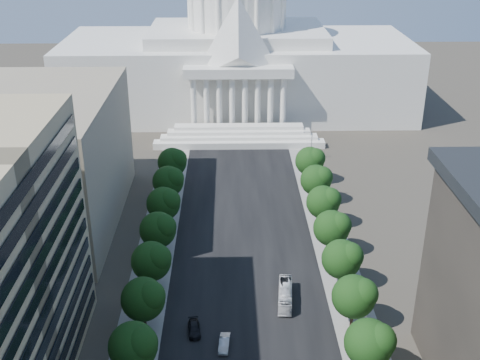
{
  "coord_description": "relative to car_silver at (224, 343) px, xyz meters",
  "views": [
    {
      "loc": [
        -3.19,
        -24.83,
        67.12
      ],
      "look_at": [
        -0.96,
        85.73,
        16.54
      ],
      "focal_mm": 45.0,
      "sensor_mm": 36.0,
      "label": 1
    }
  ],
  "objects": [
    {
      "name": "streetlight_d",
      "position": [
        24.1,
        30.18,
        5.02
      ],
      "size": [
        2.61,
        0.44,
        9.0
      ],
      "color": "gray",
      "rests_on": "ground"
    },
    {
      "name": "tree_l_e",
      "position": [
        -13.46,
        4.99,
        5.66
      ],
      "size": [
        7.79,
        7.6,
        9.97
      ],
      "color": "#33261C",
      "rests_on": "ground"
    },
    {
      "name": "tree_r_f",
      "position": [
        22.54,
        16.99,
        5.66
      ],
      "size": [
        7.79,
        7.6,
        9.97
      ],
      "color": "#33261C",
      "rests_on": "ground"
    },
    {
      "name": "tree_l_j",
      "position": [
        -13.46,
        64.99,
        5.66
      ],
      "size": [
        7.79,
        7.6,
        9.97
      ],
      "color": "#33261C",
      "rests_on": "ground"
    },
    {
      "name": "streetlight_e",
      "position": [
        24.1,
        55.18,
        5.02
      ],
      "size": [
        2.61,
        0.44,
        9.0
      ],
      "color": "gray",
      "rests_on": "ground"
    },
    {
      "name": "tree_r_h",
      "position": [
        22.54,
        40.99,
        5.66
      ],
      "size": [
        7.79,
        7.6,
        9.97
      ],
      "color": "#33261C",
      "rests_on": "ground"
    },
    {
      "name": "tree_l_i",
      "position": [
        -13.46,
        52.99,
        5.66
      ],
      "size": [
        7.79,
        7.6,
        9.97
      ],
      "color": "#33261C",
      "rests_on": "ground"
    },
    {
      "name": "car_dark_b",
      "position": [
        -5.22,
        3.9,
        -0.06
      ],
      "size": [
        2.64,
        5.28,
        1.47
      ],
      "primitive_type": "imported",
      "rotation": [
        0.0,
        0.0,
        0.12
      ],
      "color": "black",
      "rests_on": "ground"
    },
    {
      "name": "tree_l_d",
      "position": [
        -13.46,
        -7.01,
        5.66
      ],
      "size": [
        7.79,
        7.6,
        9.97
      ],
      "color": "#33261C",
      "rests_on": "ground"
    },
    {
      "name": "tree_r_d",
      "position": [
        22.54,
        -7.01,
        5.66
      ],
      "size": [
        7.79,
        7.6,
        9.97
      ],
      "color": "#33261C",
      "rests_on": "ground"
    },
    {
      "name": "tree_l_h",
      "position": [
        -13.46,
        40.99,
        5.66
      ],
      "size": [
        7.79,
        7.6,
        9.97
      ],
      "color": "#33261C",
      "rests_on": "ground"
    },
    {
      "name": "car_silver",
      "position": [
        0.0,
        0.0,
        0.0
      ],
      "size": [
        2.13,
        4.98,
        1.6
      ],
      "primitive_type": "imported",
      "rotation": [
        0.0,
        0.0,
        -0.09
      ],
      "color": "#B0B2B8",
      "rests_on": "ground"
    },
    {
      "name": "streetlight_f",
      "position": [
        24.1,
        80.18,
        5.02
      ],
      "size": [
        2.61,
        0.44,
        9.0
      ],
      "color": "gray",
      "rests_on": "ground"
    },
    {
      "name": "tree_r_i",
      "position": [
        22.54,
        52.99,
        5.66
      ],
      "size": [
        7.79,
        7.6,
        9.97
      ],
      "color": "#33261C",
      "rests_on": "ground"
    },
    {
      "name": "tree_l_f",
      "position": [
        -13.46,
        16.99,
        5.66
      ],
      "size": [
        7.79,
        7.6,
        9.97
      ],
      "color": "#33261C",
      "rests_on": "ground"
    },
    {
      "name": "office_block_left_far",
      "position": [
        -43.8,
        45.18,
        14.2
      ],
      "size": [
        38.0,
        52.0,
        30.0
      ],
      "primitive_type": "cube",
      "color": "gray",
      "rests_on": "ground"
    },
    {
      "name": "city_bus",
      "position": [
        11.25,
        12.58,
        0.64
      ],
      "size": [
        3.44,
        10.51,
        2.87
      ],
      "primitive_type": "imported",
      "rotation": [
        0.0,
        0.0,
        -0.1
      ],
      "color": "silver",
      "rests_on": "ground"
    },
    {
      "name": "capitol",
      "position": [
        4.2,
        130.07,
        19.21
      ],
      "size": [
        120.0,
        56.0,
        73.0
      ],
      "color": "white",
      "rests_on": "ground"
    },
    {
      "name": "road_asphalt",
      "position": [
        4.2,
        35.18,
        -0.8
      ],
      "size": [
        30.0,
        260.0,
        0.01
      ],
      "primitive_type": "cube",
      "color": "black",
      "rests_on": "ground"
    },
    {
      "name": "tree_r_j",
      "position": [
        22.54,
        64.99,
        5.66
      ],
      "size": [
        7.79,
        7.6,
        9.97
      ],
      "color": "#33261C",
      "rests_on": "ground"
    },
    {
      "name": "sidewalk_right",
      "position": [
        23.2,
        35.18,
        -0.8
      ],
      "size": [
        8.0,
        260.0,
        0.02
      ],
      "primitive_type": "cube",
      "color": "gray",
      "rests_on": "ground"
    },
    {
      "name": "streetlight_c",
      "position": [
        24.1,
        5.18,
        5.02
      ],
      "size": [
        2.61,
        0.44,
        9.0
      ],
      "color": "gray",
      "rests_on": "ground"
    },
    {
      "name": "tree_l_g",
      "position": [
        -13.46,
        28.99,
        5.66
      ],
      "size": [
        7.79,
        7.6,
        9.97
      ],
      "color": "#33261C",
      "rests_on": "ground"
    },
    {
      "name": "tree_r_e",
      "position": [
        22.54,
        4.99,
        5.66
      ],
      "size": [
        7.79,
        7.6,
        9.97
      ],
      "color": "#33261C",
      "rests_on": "ground"
    },
    {
      "name": "sidewalk_left",
      "position": [
        -14.8,
        35.18,
        -0.8
      ],
      "size": [
        8.0,
        260.0,
        0.02
      ],
      "primitive_type": "cube",
      "color": "gray",
      "rests_on": "ground"
    },
    {
      "name": "tree_r_g",
      "position": [
        22.54,
        28.99,
        5.66
      ],
      "size": [
        7.79,
        7.6,
        9.97
      ],
      "color": "#33261C",
      "rests_on": "ground"
    }
  ]
}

